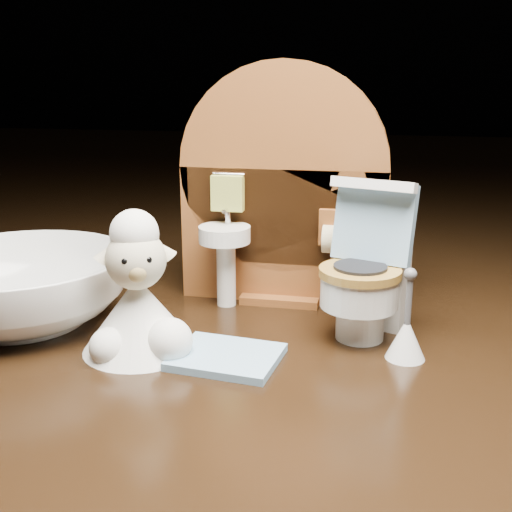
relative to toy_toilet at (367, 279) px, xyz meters
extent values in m
cube|color=black|center=(-0.06, -0.02, -0.08)|extent=(2.50, 2.50, 0.10)
cube|color=brown|center=(-0.06, 0.05, 0.01)|extent=(0.13, 0.02, 0.09)
cylinder|color=brown|center=(-0.06, 0.05, 0.05)|extent=(0.13, 0.02, 0.13)
cube|color=brown|center=(-0.06, 0.05, -0.03)|extent=(0.05, 0.04, 0.01)
cylinder|color=white|center=(-0.09, 0.03, -0.01)|extent=(0.01, 0.01, 0.04)
cylinder|color=white|center=(-0.09, 0.03, 0.01)|extent=(0.03, 0.03, 0.01)
cylinder|color=silver|center=(-0.09, 0.04, 0.02)|extent=(0.00, 0.00, 0.01)
cube|color=#A9AF46|center=(-0.09, 0.04, 0.04)|extent=(0.02, 0.01, 0.02)
cube|color=brown|center=(-0.02, 0.04, 0.02)|extent=(0.02, 0.01, 0.02)
cylinder|color=#F9E3A9|center=(-0.02, 0.03, 0.01)|extent=(0.02, 0.02, 0.02)
cylinder|color=white|center=(0.00, -0.01, -0.02)|extent=(0.03, 0.03, 0.02)
cylinder|color=white|center=(0.00, -0.01, 0.00)|extent=(0.04, 0.04, 0.02)
cylinder|color=olive|center=(0.00, -0.01, 0.01)|extent=(0.04, 0.04, 0.00)
cube|color=white|center=(0.00, 0.01, -0.01)|extent=(0.04, 0.03, 0.05)
cube|color=#82ACCA|center=(0.00, 0.01, 0.03)|extent=(0.05, 0.03, 0.04)
cube|color=white|center=(0.00, 0.00, 0.05)|extent=(0.05, 0.02, 0.01)
cylinder|color=#9BDA26|center=(0.01, 0.01, 0.03)|extent=(0.01, 0.01, 0.01)
cube|color=#82ACCA|center=(-0.07, -0.05, -0.03)|extent=(0.06, 0.05, 0.00)
cone|color=white|center=(0.02, -0.03, -0.02)|extent=(0.02, 0.02, 0.02)
cylinder|color=#59595B|center=(0.02, -0.03, 0.00)|extent=(0.00, 0.00, 0.03)
sphere|color=#59595B|center=(0.02, -0.03, 0.01)|extent=(0.01, 0.01, 0.01)
cone|color=white|center=(-0.12, -0.05, -0.01)|extent=(0.06, 0.06, 0.04)
sphere|color=white|center=(-0.10, -0.06, -0.02)|extent=(0.02, 0.02, 0.02)
sphere|color=white|center=(-0.13, -0.06, -0.02)|extent=(0.02, 0.02, 0.02)
sphere|color=beige|center=(-0.12, -0.05, 0.02)|extent=(0.03, 0.03, 0.03)
sphere|color=tan|center=(-0.11, -0.06, 0.02)|extent=(0.01, 0.01, 0.01)
sphere|color=white|center=(-0.12, -0.05, 0.03)|extent=(0.03, 0.03, 0.03)
cone|color=beige|center=(-0.13, -0.05, 0.02)|extent=(0.02, 0.01, 0.01)
cone|color=beige|center=(-0.10, -0.04, 0.02)|extent=(0.02, 0.01, 0.01)
sphere|color=black|center=(-0.12, -0.06, 0.02)|extent=(0.00, 0.00, 0.00)
sphere|color=black|center=(-0.11, -0.06, 0.02)|extent=(0.00, 0.00, 0.00)
imported|color=white|center=(-0.20, -0.02, -0.01)|extent=(0.16, 0.16, 0.04)
camera|label=1|loc=(0.01, -0.34, 0.11)|focal=45.00mm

